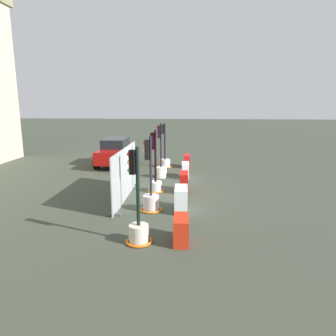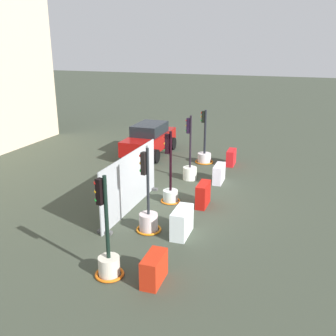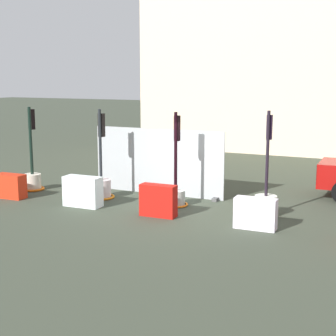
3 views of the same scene
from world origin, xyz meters
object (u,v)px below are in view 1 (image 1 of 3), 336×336
(construction_barrier_0, at_px, (181,230))
(construction_barrier_2, at_px, (184,182))
(traffic_light_2, at_px, (155,181))
(construction_barrier_4, at_px, (187,161))
(car_red_compact, at_px, (116,151))
(construction_barrier_3, at_px, (185,170))
(traffic_light_0, at_px, (138,225))
(construction_barrier_1, at_px, (181,199))
(traffic_light_4, at_px, (165,161))
(traffic_light_1, at_px, (151,198))
(traffic_light_3, at_px, (161,168))

(construction_barrier_0, bearing_deg, construction_barrier_2, 0.69)
(traffic_light_2, relative_size, construction_barrier_4, 2.83)
(car_red_compact, bearing_deg, construction_barrier_3, -124.30)
(traffic_light_0, xyz_separation_m, construction_barrier_1, (2.83, -1.13, -0.09))
(traffic_light_2, bearing_deg, traffic_light_4, 0.49)
(construction_barrier_1, relative_size, construction_barrier_3, 1.07)
(construction_barrier_0, xyz_separation_m, car_red_compact, (11.07, 4.62, 0.49))
(traffic_light_0, xyz_separation_m, car_red_compact, (11.21, 3.39, 0.33))
(construction_barrier_2, xyz_separation_m, construction_barrier_4, (5.45, -0.04, -0.06))
(traffic_light_1, relative_size, construction_barrier_0, 2.87)
(construction_barrier_3, height_order, construction_barrier_4, construction_barrier_3)
(traffic_light_0, xyz_separation_m, construction_barrier_2, (5.35, -1.17, -0.10))
(construction_barrier_3, bearing_deg, construction_barrier_4, -0.61)
(construction_barrier_1, xyz_separation_m, construction_barrier_3, (5.27, -0.05, -0.05))
(car_red_compact, bearing_deg, traffic_light_0, -163.19)
(traffic_light_2, relative_size, construction_barrier_3, 2.61)
(traffic_light_4, xyz_separation_m, construction_barrier_4, (0.06, -1.38, -0.03))
(traffic_light_2, bearing_deg, traffic_light_0, -178.71)
(traffic_light_2, bearing_deg, construction_barrier_0, -165.26)
(traffic_light_0, distance_m, construction_barrier_3, 8.18)
(traffic_light_1, distance_m, traffic_light_4, 7.98)
(traffic_light_4, xyz_separation_m, construction_barrier_3, (-2.64, -1.35, -0.02))
(traffic_light_2, relative_size, construction_barrier_1, 2.43)
(traffic_light_4, bearing_deg, construction_barrier_0, -172.46)
(construction_barrier_2, bearing_deg, car_red_compact, 37.88)
(construction_barrier_3, distance_m, construction_barrier_4, 2.70)
(traffic_light_2, distance_m, traffic_light_4, 5.44)
(traffic_light_2, xyz_separation_m, car_red_compact, (5.92, 3.27, 0.36))
(traffic_light_3, bearing_deg, construction_barrier_2, -153.83)
(traffic_light_3, bearing_deg, construction_barrier_4, -26.06)
(traffic_light_0, xyz_separation_m, traffic_light_4, (10.73, 0.17, -0.13))
(construction_barrier_1, bearing_deg, construction_barrier_2, -0.89)
(construction_barrier_4, bearing_deg, construction_barrier_2, 179.60)
(construction_barrier_2, height_order, car_red_compact, car_red_compact)
(traffic_light_3, relative_size, construction_barrier_3, 2.72)
(construction_barrier_2, xyz_separation_m, construction_barrier_3, (2.75, -0.01, -0.05))
(traffic_light_4, height_order, construction_barrier_2, traffic_light_4)
(construction_barrier_1, bearing_deg, traffic_light_2, 26.97)
(traffic_light_1, bearing_deg, traffic_light_2, 2.76)
(traffic_light_4, relative_size, construction_barrier_2, 2.67)
(traffic_light_2, xyz_separation_m, construction_barrier_1, (-2.47, -1.25, -0.06))
(traffic_light_4, height_order, car_red_compact, traffic_light_4)
(construction_barrier_1, bearing_deg, construction_barrier_4, -0.55)
(traffic_light_1, bearing_deg, construction_barrier_2, -24.33)
(construction_barrier_1, bearing_deg, traffic_light_0, 158.13)
(construction_barrier_0, distance_m, car_red_compact, 12.01)
(construction_barrier_2, height_order, construction_barrier_3, construction_barrier_2)
(construction_barrier_0, bearing_deg, construction_barrier_1, 2.17)
(construction_barrier_1, distance_m, construction_barrier_2, 2.52)
(traffic_light_1, height_order, construction_barrier_0, traffic_light_1)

